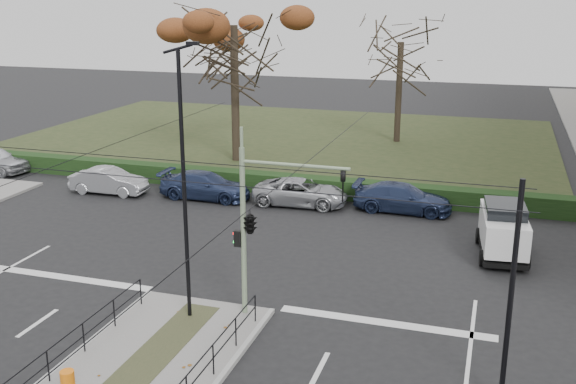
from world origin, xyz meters
name	(u,v)px	position (x,y,z in m)	size (l,w,h in m)	color
ground	(135,380)	(0.00, 0.00, 0.00)	(140.00, 140.00, 0.00)	black
park	(285,138)	(-6.00, 32.00, 0.05)	(38.00, 26.00, 0.10)	#243018
hedge	(210,177)	(-6.00, 18.60, 0.50)	(38.00, 1.00, 1.00)	black
catenary	(157,243)	(0.00, 1.62, 3.42)	(20.00, 34.00, 6.00)	black
traffic_light	(253,220)	(1.82, 4.50, 3.36)	(3.77, 2.16, 5.54)	gray
litter_bin	(68,380)	(-0.90, -1.68, 0.80)	(0.36, 0.36, 0.93)	black
streetlamp_median_far	(184,184)	(-0.10, 3.72, 4.59)	(0.73, 0.15, 8.74)	black
parked_car_second	(109,181)	(-10.56, 15.70, 0.68)	(1.44, 4.13, 1.36)	#A3A5AA
parked_car_third	(205,185)	(-5.30, 16.40, 0.69)	(1.94, 4.76, 1.38)	navy
parked_car_fourth	(301,192)	(-0.26, 16.83, 0.66)	(2.18, 4.73, 1.31)	#A3A5AA
white_van	(503,228)	(9.48, 12.68, 1.16)	(2.17, 4.14, 2.20)	silver
rust_tree	(234,25)	(-6.73, 24.38, 8.42)	(8.24, 8.24, 10.96)	black
bare_tree_center	(401,50)	(2.05, 33.23, 6.55)	(5.60, 5.60, 9.26)	black
bare_tree_near	(234,59)	(-6.79, 24.38, 6.46)	(5.86, 5.86, 9.12)	black
parked_car_fifth	(403,198)	(4.79, 17.29, 0.69)	(1.93, 4.76, 1.38)	navy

